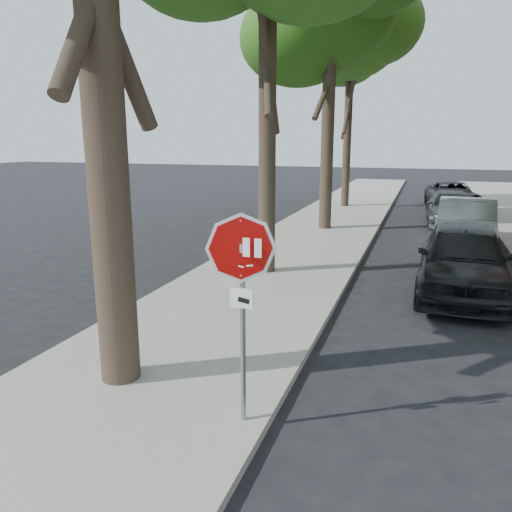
{
  "coord_description": "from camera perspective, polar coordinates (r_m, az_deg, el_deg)",
  "views": [
    {
      "loc": [
        1.24,
        -5.26,
        3.54
      ],
      "look_at": [
        -0.78,
        0.73,
        2.05
      ],
      "focal_mm": 35.0,
      "sensor_mm": 36.0,
      "label": 1
    }
  ],
  "objects": [
    {
      "name": "car_c",
      "position": [
        22.72,
        21.38,
        5.1
      ],
      "size": [
        2.07,
        4.75,
        1.36
      ],
      "primitive_type": "imported",
      "rotation": [
        0.0,
        0.0,
        0.04
      ],
      "color": "#424246",
      "rests_on": "ground"
    },
    {
      "name": "stop_sign",
      "position": [
        5.8,
        -1.63,
        -2.66
      ],
      "size": [
        0.76,
        0.34,
        2.61
      ],
      "color": "gray",
      "rests_on": "sidewalk_left"
    },
    {
      "name": "sidewalk_left",
      "position": [
        18.0,
        6.3,
        2.01
      ],
      "size": [
        4.0,
        55.0,
        0.12
      ],
      "primitive_type": "cube",
      "color": "gray",
      "rests_on": "ground"
    },
    {
      "name": "tree_far",
      "position": [
        26.92,
        10.72,
        20.87
      ],
      "size": [
        5.29,
        4.91,
        9.33
      ],
      "color": "black",
      "rests_on": "sidewalk_left"
    },
    {
      "name": "car_b",
      "position": [
        17.66,
        22.87,
        3.33
      ],
      "size": [
        2.09,
        5.07,
        1.63
      ],
      "primitive_type": "imported",
      "rotation": [
        0.0,
        0.0,
        -0.07
      ],
      "color": "gray",
      "rests_on": "ground"
    },
    {
      "name": "car_d",
      "position": [
        27.82,
        21.49,
        6.45
      ],
      "size": [
        2.8,
        5.17,
        1.38
      ],
      "primitive_type": "imported",
      "rotation": [
        0.0,
        0.0,
        0.11
      ],
      "color": "black",
      "rests_on": "ground"
    },
    {
      "name": "curb_left",
      "position": [
        17.69,
        12.8,
        1.58
      ],
      "size": [
        0.12,
        55.0,
        0.13
      ],
      "primitive_type": "cube",
      "color": "#9E9384",
      "rests_on": "ground"
    },
    {
      "name": "ground",
      "position": [
        6.46,
        4.79,
        -20.03
      ],
      "size": [
        120.0,
        120.0,
        0.0
      ],
      "primitive_type": "plane",
      "color": "black",
      "rests_on": "ground"
    },
    {
      "name": "curb_right",
      "position": [
        17.81,
        27.0,
        0.53
      ],
      "size": [
        0.12,
        55.0,
        0.13
      ],
      "primitive_type": "cube",
      "color": "#9E9384",
      "rests_on": "ground"
    },
    {
      "name": "car_a",
      "position": [
        12.51,
        22.6,
        -0.29
      ],
      "size": [
        2.13,
        4.95,
        1.67
      ],
      "primitive_type": "imported",
      "rotation": [
        0.0,
        0.0,
        -0.03
      ],
      "color": "black",
      "rests_on": "ground"
    },
    {
      "name": "tree_mid_b",
      "position": [
        20.22,
        8.61,
        25.84
      ],
      "size": [
        5.88,
        5.46,
        10.36
      ],
      "color": "black",
      "rests_on": "sidewalk_left"
    }
  ]
}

